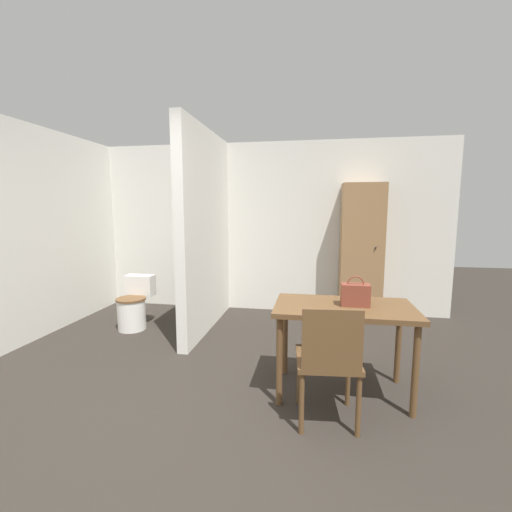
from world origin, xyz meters
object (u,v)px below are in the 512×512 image
at_px(toilet, 134,306).
at_px(handbag, 355,294).
at_px(wooden_chair, 329,358).
at_px(wooden_cabinet, 361,253).
at_px(dining_table, 344,317).

distance_m(toilet, handbag, 2.92).
relative_size(wooden_chair, wooden_cabinet, 0.47).
xyz_separation_m(toilet, wooden_cabinet, (2.92, 0.88, 0.65)).
bearing_deg(handbag, toilet, 155.80).
relative_size(toilet, handbag, 2.68).
bearing_deg(wooden_chair, wooden_cabinet, 73.36).
relative_size(dining_table, toilet, 1.69).
distance_m(dining_table, handbag, 0.21).
distance_m(dining_table, wooden_cabinet, 2.12).
bearing_deg(dining_table, handbag, 6.81).
relative_size(wooden_chair, handbag, 3.61).
bearing_deg(handbag, wooden_cabinet, 81.65).
relative_size(dining_table, wooden_cabinet, 0.59).
xyz_separation_m(handbag, wooden_cabinet, (0.30, 2.06, 0.09)).
height_order(handbag, wooden_cabinet, wooden_cabinet).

